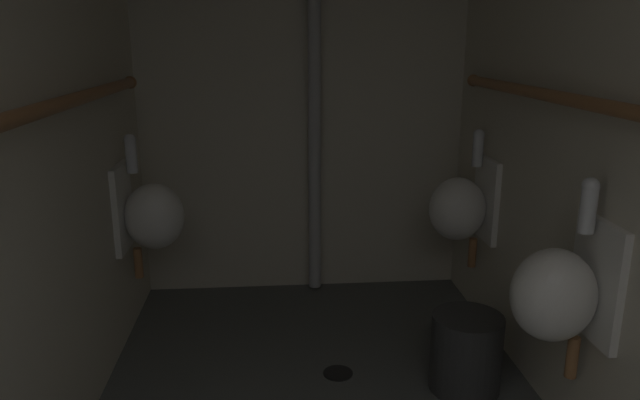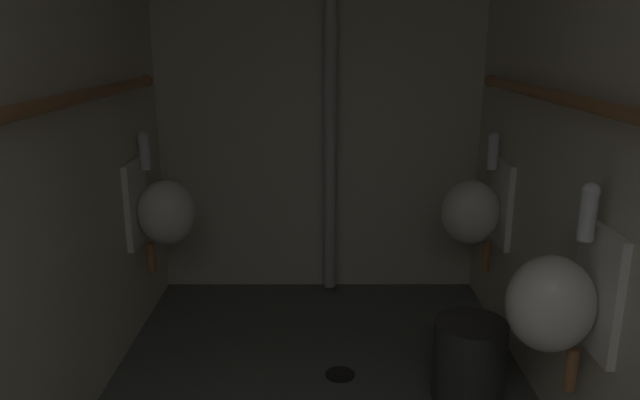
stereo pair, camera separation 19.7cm
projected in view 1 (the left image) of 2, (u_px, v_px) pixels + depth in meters
wall_left at (5, 146)px, 1.78m from camera, size 0.06×3.44×2.41m
wall_right at (631, 137)px, 1.94m from camera, size 0.06×3.44×2.41m
wall_back at (302, 94)px, 3.48m from camera, size 2.04×0.06×2.41m
urinal_left_mid at (150, 214)px, 3.00m from camera, size 0.32×0.30×0.76m
urinal_right_mid at (559, 292)px, 2.08m from camera, size 0.32×0.30×0.76m
urinal_right_far at (461, 207)px, 3.14m from camera, size 0.32×0.30×0.76m
supply_pipe_left at (32, 113)px, 1.76m from camera, size 0.06×2.67×0.06m
supply_pipe_right at (610, 108)px, 1.90m from camera, size 0.06×2.71×0.06m
standpipe_back_wall at (314, 95)px, 3.38m from camera, size 0.08×0.08×2.36m
floor_drain at (338, 373)px, 2.77m from camera, size 0.14×0.14×0.01m
waste_bin at (466, 352)px, 2.61m from camera, size 0.31×0.31×0.35m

